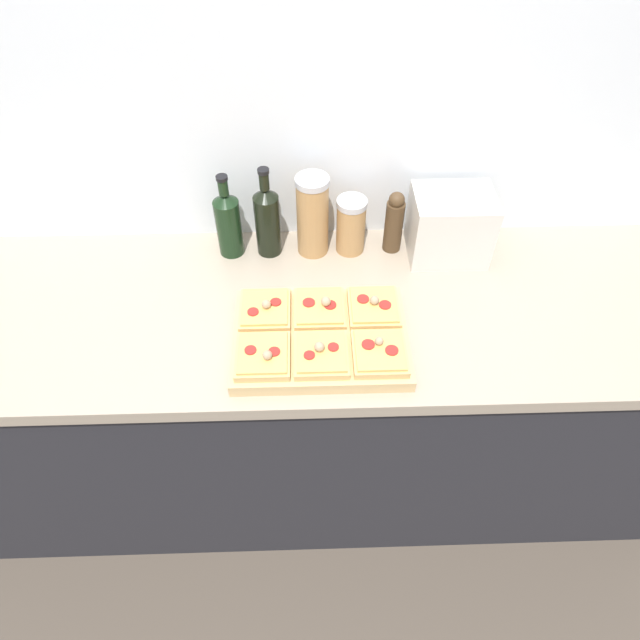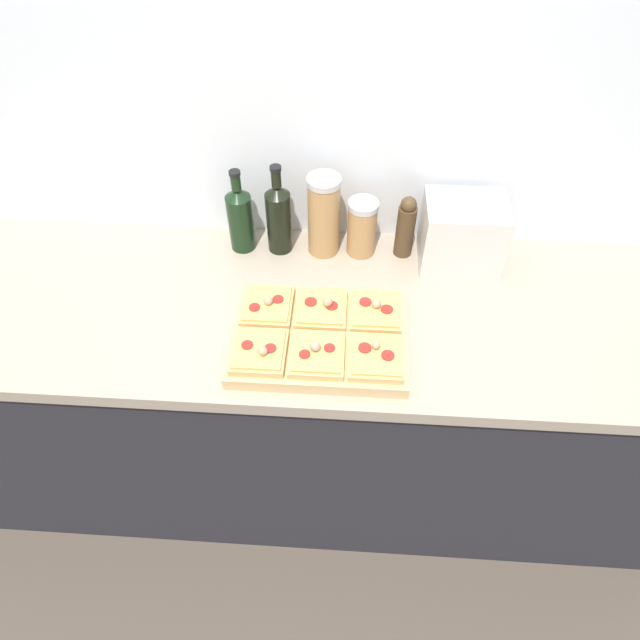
% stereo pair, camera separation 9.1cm
% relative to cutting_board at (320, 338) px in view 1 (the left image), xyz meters
% --- Properties ---
extents(ground_plane, '(12.00, 12.00, 0.00)m').
position_rel_cutting_board_xyz_m(ground_plane, '(-0.08, -0.19, -0.94)').
color(ground_plane, '#4C4238').
extents(wall_back, '(6.00, 0.06, 2.50)m').
position_rel_cutting_board_xyz_m(wall_back, '(-0.08, 0.49, 0.31)').
color(wall_back, silver).
rests_on(wall_back, ground_plane).
extents(kitchen_counter, '(2.63, 0.67, 0.92)m').
position_rel_cutting_board_xyz_m(kitchen_counter, '(-0.08, 0.13, -0.48)').
color(kitchen_counter, '#232328').
rests_on(kitchen_counter, ground_plane).
extents(cutting_board, '(0.45, 0.32, 0.04)m').
position_rel_cutting_board_xyz_m(cutting_board, '(0.00, 0.00, 0.00)').
color(cutting_board, tan).
rests_on(cutting_board, kitchen_counter).
extents(pizza_slice_back_left, '(0.13, 0.14, 0.05)m').
position_rel_cutting_board_xyz_m(pizza_slice_back_left, '(-0.14, 0.08, 0.03)').
color(pizza_slice_back_left, tan).
rests_on(pizza_slice_back_left, cutting_board).
extents(pizza_slice_back_center, '(0.13, 0.14, 0.05)m').
position_rel_cutting_board_xyz_m(pizza_slice_back_center, '(0.00, 0.08, 0.03)').
color(pizza_slice_back_center, tan).
rests_on(pizza_slice_back_center, cutting_board).
extents(pizza_slice_back_right, '(0.13, 0.14, 0.05)m').
position_rel_cutting_board_xyz_m(pizza_slice_back_right, '(0.14, 0.08, 0.03)').
color(pizza_slice_back_right, tan).
rests_on(pizza_slice_back_right, cutting_board).
extents(pizza_slice_front_left, '(0.13, 0.14, 0.05)m').
position_rel_cutting_board_xyz_m(pizza_slice_front_left, '(-0.14, -0.08, 0.03)').
color(pizza_slice_front_left, tan).
rests_on(pizza_slice_front_left, cutting_board).
extents(pizza_slice_front_center, '(0.13, 0.14, 0.05)m').
position_rel_cutting_board_xyz_m(pizza_slice_front_center, '(-0.00, -0.08, 0.03)').
color(pizza_slice_front_center, tan).
rests_on(pizza_slice_front_center, cutting_board).
extents(pizza_slice_front_right, '(0.13, 0.14, 0.05)m').
position_rel_cutting_board_xyz_m(pizza_slice_front_right, '(0.14, -0.08, 0.03)').
color(pizza_slice_front_right, tan).
rests_on(pizza_slice_front_right, cutting_board).
extents(olive_oil_bottle, '(0.07, 0.07, 0.26)m').
position_rel_cutting_board_xyz_m(olive_oil_bottle, '(-0.25, 0.37, 0.09)').
color(olive_oil_bottle, black).
rests_on(olive_oil_bottle, kitchen_counter).
extents(wine_bottle, '(0.07, 0.07, 0.28)m').
position_rel_cutting_board_xyz_m(wine_bottle, '(-0.14, 0.37, 0.10)').
color(wine_bottle, black).
rests_on(wine_bottle, kitchen_counter).
extents(grain_jar_tall, '(0.10, 0.10, 0.25)m').
position_rel_cutting_board_xyz_m(grain_jar_tall, '(-0.01, 0.37, 0.11)').
color(grain_jar_tall, '#AD7F4C').
rests_on(grain_jar_tall, kitchen_counter).
extents(grain_jar_short, '(0.09, 0.09, 0.18)m').
position_rel_cutting_board_xyz_m(grain_jar_short, '(0.10, 0.37, 0.07)').
color(grain_jar_short, '#AD7F4C').
rests_on(grain_jar_short, kitchen_counter).
extents(pepper_mill, '(0.05, 0.05, 0.20)m').
position_rel_cutting_board_xyz_m(pepper_mill, '(0.23, 0.37, 0.08)').
color(pepper_mill, '#47331E').
rests_on(pepper_mill, kitchen_counter).
extents(toaster_oven, '(0.25, 0.17, 0.20)m').
position_rel_cutting_board_xyz_m(toaster_oven, '(0.38, 0.34, 0.08)').
color(toaster_oven, beige).
rests_on(toaster_oven, kitchen_counter).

